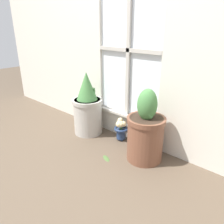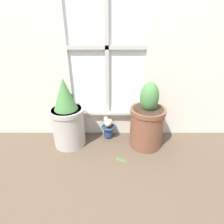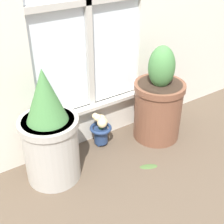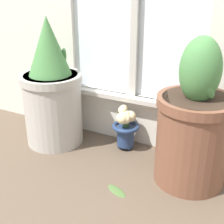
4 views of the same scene
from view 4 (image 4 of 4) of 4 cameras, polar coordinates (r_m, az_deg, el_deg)
ground_plane at (r=1.38m, az=-5.82°, el=-14.75°), size 10.00×10.00×0.00m
potted_plant_left at (r=1.68m, az=-10.93°, el=3.82°), size 0.32×0.32×0.68m
potted_plant_right at (r=1.37m, az=14.73°, el=-2.64°), size 0.33×0.33×0.65m
flower_vase at (r=1.63m, az=2.50°, el=-2.58°), size 0.14×0.14×0.24m
fallen_leaf at (r=1.39m, az=0.87°, el=-14.13°), size 0.12×0.09×0.01m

